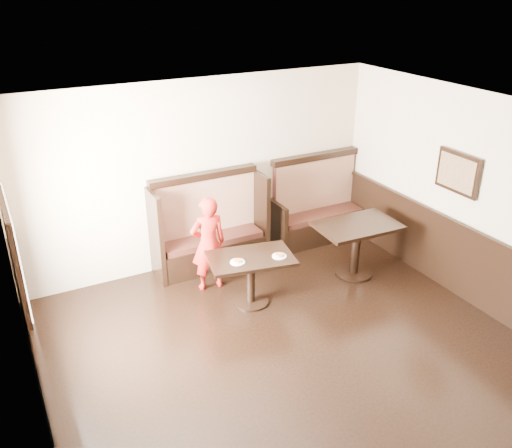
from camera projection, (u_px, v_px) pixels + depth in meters
ground at (334, 398)px, 5.74m from camera, size 7.00×7.00×0.00m
room_shell at (298, 340)px, 5.56m from camera, size 7.00×7.00×7.00m
booth_main at (209, 233)px, 8.17m from camera, size 1.75×0.72×1.45m
booth_neighbor at (317, 212)px, 9.01m from camera, size 1.65×0.72×1.45m
table_main at (251, 268)px, 7.17m from camera, size 1.22×0.89×0.71m
table_neighbor at (357, 237)px, 7.85m from camera, size 1.21×0.82×0.82m
child at (208, 244)px, 7.47m from camera, size 0.53×0.37×1.39m
pizza_plate_left at (238, 261)px, 6.96m from camera, size 0.20×0.20×0.04m
pizza_plate_right at (279, 255)px, 7.11m from camera, size 0.19×0.19×0.04m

